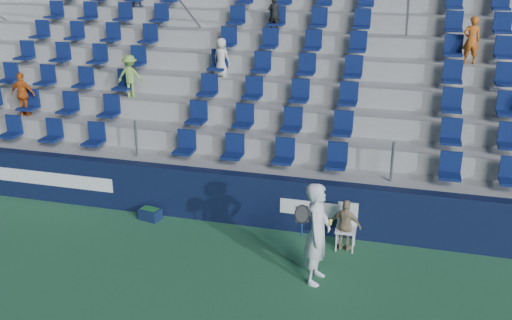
{
  "coord_description": "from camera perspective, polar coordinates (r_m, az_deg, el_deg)",
  "views": [
    {
      "loc": [
        3.19,
        -8.17,
        5.89
      ],
      "look_at": [
        0.2,
        2.8,
        1.7
      ],
      "focal_mm": 40.0,
      "sensor_mm": 36.0,
      "label": 1
    }
  ],
  "objects": [
    {
      "name": "ground",
      "position": [
        10.57,
        -5.2,
        -13.75
      ],
      "size": [
        70.0,
        70.0,
        0.0
      ],
      "primitive_type": "plane",
      "color": "#2B643F",
      "rests_on": "ground"
    },
    {
      "name": "sponsor_wall",
      "position": [
        12.89,
        -0.44,
        -3.99
      ],
      "size": [
        24.0,
        0.32,
        1.2
      ],
      "color": "#0E1533",
      "rests_on": "ground"
    },
    {
      "name": "grandstand",
      "position": [
        17.14,
        4.17,
        7.51
      ],
      "size": [
        24.0,
        8.17,
        6.63
      ],
      "color": "#9D9D98",
      "rests_on": "ground"
    },
    {
      "name": "tennis_player",
      "position": [
        10.64,
        6.15,
        -7.31
      ],
      "size": [
        0.69,
        0.76,
        1.98
      ],
      "color": "silver",
      "rests_on": "ground"
    },
    {
      "name": "line_judge_chair",
      "position": [
        12.11,
        9.06,
        -6.22
      ],
      "size": [
        0.43,
        0.44,
        0.96
      ],
      "color": "white",
      "rests_on": "ground"
    },
    {
      "name": "line_judge",
      "position": [
        11.97,
        8.98,
        -6.48
      ],
      "size": [
        0.7,
        0.4,
        1.12
      ],
      "primitive_type": "imported",
      "rotation": [
        0.0,
        0.0,
        2.94
      ],
      "color": "tan",
      "rests_on": "ground"
    },
    {
      "name": "ball_bin",
      "position": [
        13.52,
        -10.54,
        -5.27
      ],
      "size": [
        0.54,
        0.41,
        0.27
      ],
      "color": "#111C3E",
      "rests_on": "ground"
    }
  ]
}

